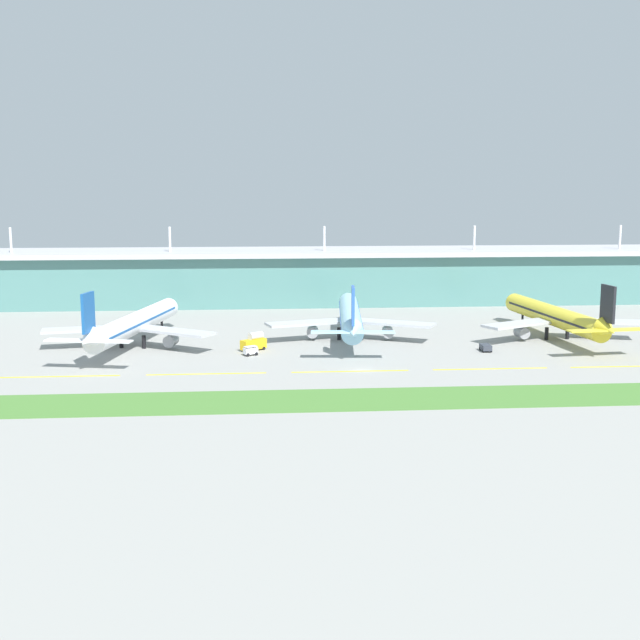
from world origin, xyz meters
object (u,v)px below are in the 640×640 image
(airliner_far, at_px, (555,317))
(baggage_cart, at_px, (251,351))
(airliner_near, at_px, (134,324))
(fuel_truck, at_px, (254,342))
(pushback_tug, at_px, (486,347))
(airliner_middle, at_px, (350,317))

(airliner_far, xyz_separation_m, baggage_cart, (-87.67, -17.14, -5.19))
(airliner_near, bearing_deg, fuel_truck, -12.43)
(airliner_far, distance_m, fuel_truck, 87.51)
(pushback_tug, relative_size, fuel_truck, 0.61)
(airliner_middle, distance_m, baggage_cart, 35.84)
(baggage_cart, bearing_deg, fuel_truck, 82.28)
(airliner_near, xyz_separation_m, fuel_truck, (32.66, -7.20, -4.19))
(airliner_far, xyz_separation_m, fuel_truck, (-86.77, -10.51, -4.19))
(airliner_near, relative_size, baggage_cart, 16.98)
(airliner_middle, relative_size, baggage_cart, 17.23)
(pushback_tug, bearing_deg, airliner_middle, 148.86)
(airliner_middle, height_order, baggage_cart, airliner_middle)
(pushback_tug, bearing_deg, airliner_near, 171.96)
(airliner_near, height_order, airliner_middle, same)
(airliner_far, relative_size, baggage_cart, 16.41)
(baggage_cart, xyz_separation_m, fuel_truck, (0.90, 6.62, 1.00))
(airliner_middle, bearing_deg, pushback_tug, -31.14)
(baggage_cart, distance_m, fuel_truck, 6.76)
(airliner_middle, xyz_separation_m, fuel_truck, (-27.62, -14.46, -4.19))
(airliner_middle, height_order, fuel_truck, airliner_middle)
(airliner_far, height_order, fuel_truck, airliner_far)
(airliner_near, relative_size, fuel_truck, 9.47)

